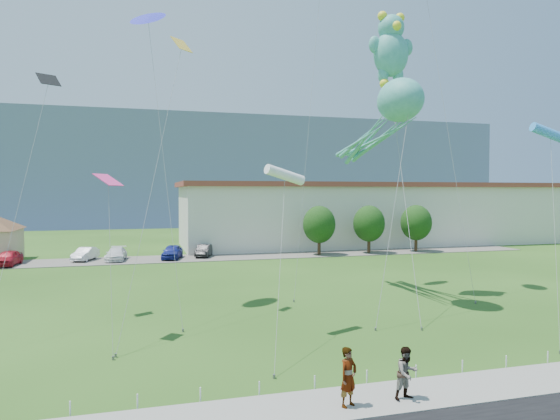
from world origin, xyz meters
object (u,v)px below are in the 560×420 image
object	(u,v)px
warehouse	(404,213)
parked_car_white	(116,254)
pedestrian_left	(348,377)
pedestrian_right	(407,373)
parked_car_black	(204,251)
octopus_kite	(388,118)
parked_car_blue	(172,252)
parked_car_red	(8,258)
parked_car_silver	(85,254)
teddy_bear_kite	(391,49)

from	to	relation	value
warehouse	parked_car_white	xyz separation A→B (m)	(-37.36, -8.90, -3.42)
pedestrian_left	pedestrian_right	distance (m)	2.08
warehouse	parked_car_white	world-z (taller)	warehouse
parked_car_black	pedestrian_left	bearing A→B (deg)	-72.83
parked_car_white	octopus_kite	world-z (taller)	octopus_kite
parked_car_white	parked_car_blue	distance (m)	5.54
pedestrian_left	parked_car_black	xyz separation A→B (m)	(0.05, 38.86, -0.36)
parked_car_red	pedestrian_right	bearing A→B (deg)	-55.65
parked_car_silver	pedestrian_right	bearing A→B (deg)	-51.93
parked_car_white	parked_car_black	world-z (taller)	parked_car_white
pedestrian_left	parked_car_blue	size ratio (longest dim) A/B	0.45
pedestrian_left	octopus_kite	world-z (taller)	octopus_kite
parked_car_black	pedestrian_right	bearing A→B (deg)	-69.77
warehouse	parked_car_red	distance (m)	48.12
parked_car_silver	parked_car_black	size ratio (longest dim) A/B	1.03
pedestrian_left	parked_car_blue	bearing A→B (deg)	68.28
pedestrian_right	parked_car_black	world-z (taller)	pedestrian_right
pedestrian_left	octopus_kite	size ratio (longest dim) A/B	0.14
parked_car_white	teddy_bear_kite	world-z (taller)	teddy_bear_kite
parked_car_red	parked_car_black	bearing A→B (deg)	10.69
parked_car_blue	teddy_bear_kite	size ratio (longest dim) A/B	0.22
parked_car_silver	parked_car_blue	size ratio (longest dim) A/B	0.93
parked_car_blue	parked_car_red	bearing A→B (deg)	-162.49
parked_car_red	parked_car_white	world-z (taller)	parked_car_red
warehouse	octopus_kite	bearing A→B (deg)	-120.95
pedestrian_right	parked_car_white	xyz separation A→B (m)	(-10.95, 38.19, -0.26)
parked_car_red	parked_car_blue	size ratio (longest dim) A/B	0.99
parked_car_blue	warehouse	bearing A→B (deg)	30.42
teddy_bear_kite	parked_car_silver	bearing A→B (deg)	133.37
parked_car_white	octopus_kite	xyz separation A→B (m)	(17.62, -24.02, 10.91)
parked_car_blue	parked_car_white	bearing A→B (deg)	-167.82
octopus_kite	parked_car_black	bearing A→B (deg)	109.41
warehouse	pedestrian_right	world-z (taller)	warehouse
parked_car_blue	teddy_bear_kite	world-z (taller)	teddy_bear_kite
pedestrian_right	parked_car_white	bearing A→B (deg)	95.03
parked_car_silver	parked_car_red	bearing A→B (deg)	-145.66
warehouse	parked_car_silver	xyz separation A→B (m)	(-40.38, -8.06, -3.41)
parked_car_black	octopus_kite	world-z (taller)	octopus_kite
teddy_bear_kite	pedestrian_right	bearing A→B (deg)	-116.02
pedestrian_right	parked_car_black	size ratio (longest dim) A/B	0.45
pedestrian_left	pedestrian_right	world-z (taller)	pedestrian_left
parked_car_silver	pedestrian_left	bearing A→B (deg)	-54.68
parked_car_silver	parked_car_blue	xyz separation A→B (m)	(8.55, -1.07, 0.07)
pedestrian_right	teddy_bear_kite	bearing A→B (deg)	53.02
warehouse	pedestrian_right	size ratio (longest dim) A/B	35.05
warehouse	parked_car_blue	distance (m)	33.27
pedestrian_left	teddy_bear_kite	distance (m)	24.38
octopus_kite	parked_car_red	bearing A→B (deg)	139.82
parked_car_white	teddy_bear_kite	xyz separation A→B (m)	(18.76, -22.19, 15.87)
pedestrian_right	parked_car_white	distance (m)	39.73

